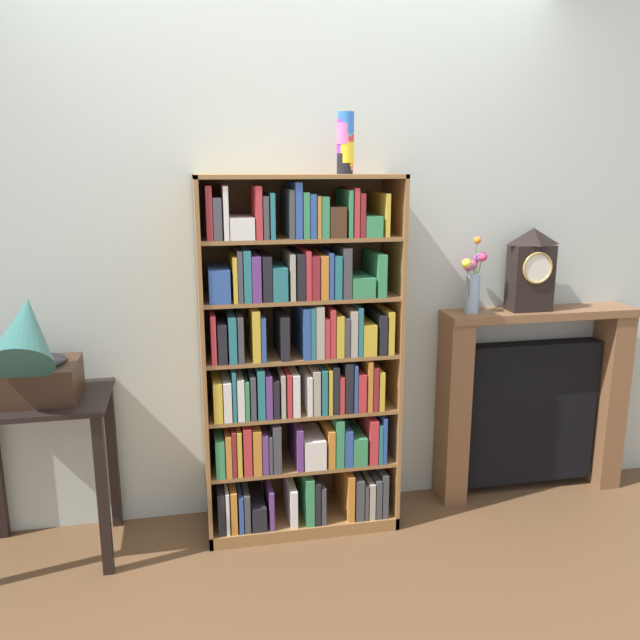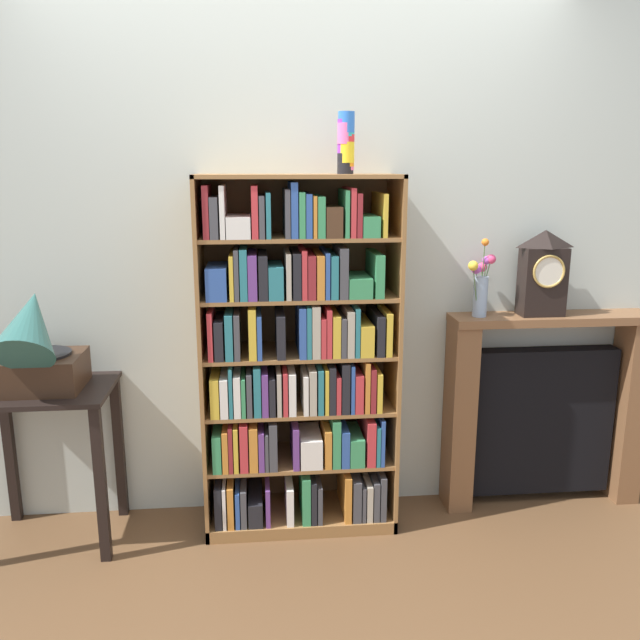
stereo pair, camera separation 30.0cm
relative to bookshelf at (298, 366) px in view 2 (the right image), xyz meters
name	(u,v)px [view 2 (the right image)]	position (x,y,z in m)	size (l,w,h in m)	color
ground_plane	(302,530)	(0.00, -0.07, -0.81)	(7.71, 6.40, 0.02)	brown
wall_back	(307,252)	(0.06, 0.23, 0.50)	(4.71, 0.08, 2.60)	beige
bookshelf	(298,366)	(0.00, 0.00, 0.00)	(0.90, 0.36, 1.67)	olive
cup_stack	(346,143)	(0.22, 0.01, 1.00)	(0.08, 0.07, 0.26)	black
side_table_left	(49,429)	(-1.13, -0.04, -0.25)	(0.58, 0.46, 0.74)	black
gramophone	(35,346)	(-1.13, -0.10, 0.15)	(0.34, 0.46, 0.52)	#382316
fireplace_mantel	(543,410)	(1.26, 0.10, -0.31)	(1.01, 0.21, 1.00)	brown
mantel_clock	(543,273)	(1.19, 0.09, 0.40)	(0.21, 0.13, 0.41)	black
flower_vase	(481,285)	(0.88, 0.09, 0.35)	(0.15, 0.14, 0.38)	#99B2D1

